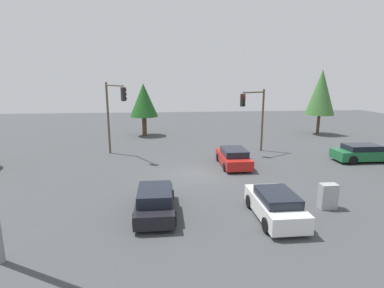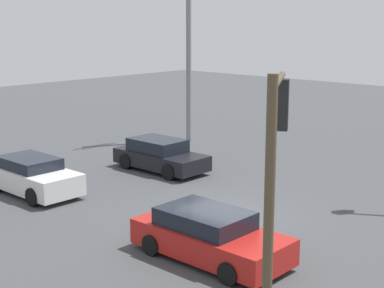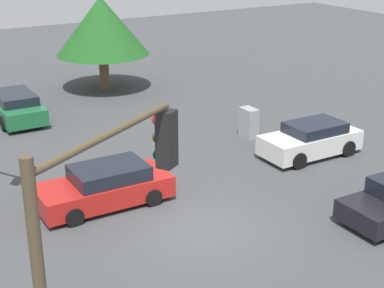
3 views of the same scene
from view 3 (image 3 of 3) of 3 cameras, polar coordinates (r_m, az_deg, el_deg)
name	(u,v)px [view 3 (image 3 of 3)]	position (r m, az deg, el deg)	size (l,w,h in m)	color
ground_plane	(202,228)	(18.50, 1.00, -8.19)	(80.00, 80.00, 0.00)	#424447
sedan_red	(105,186)	(19.94, -8.43, -4.07)	(2.05, 4.46, 1.36)	red
sedan_white	(311,140)	(24.30, 11.46, 0.42)	(1.92, 4.16, 1.38)	silver
sedan_green	(15,106)	(29.53, -16.83, 3.58)	(4.79, 2.01, 1.37)	#1E6638
traffic_signal_cross	(101,245)	(9.35, -8.81, -9.66)	(2.11, 3.22, 6.23)	brown
electrical_cabinet	(249,123)	(26.07, 5.52, 2.09)	(0.86, 0.52, 1.30)	#9EA0A3
tree_left	(102,26)	(33.25, -8.75, 11.25)	(5.14, 5.14, 5.20)	brown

